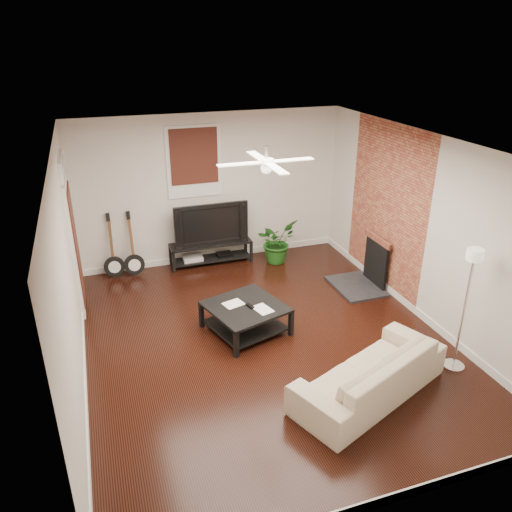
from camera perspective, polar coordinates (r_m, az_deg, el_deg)
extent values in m
cube|color=black|center=(7.35, 1.01, -9.43)|extent=(5.00, 6.00, 0.01)
cube|color=white|center=(6.25, 1.21, 12.47)|extent=(5.00, 6.00, 0.01)
cube|color=silver|center=(9.39, -5.15, 7.58)|extent=(5.00, 0.01, 2.80)
cube|color=silver|center=(4.37, 14.96, -14.48)|extent=(5.00, 0.01, 2.80)
cube|color=silver|center=(6.36, -20.64, -2.31)|extent=(0.01, 6.00, 2.80)
cube|color=silver|center=(7.83, 18.62, 2.94)|extent=(0.01, 6.00, 2.80)
cube|color=#953E30|center=(8.58, 14.66, 5.27)|extent=(0.02, 2.20, 2.80)
cube|color=black|center=(8.78, 12.44, -0.70)|extent=(0.80, 1.10, 0.92)
cube|color=black|center=(9.16, -7.08, 10.63)|extent=(1.00, 0.06, 1.30)
cube|color=white|center=(8.17, -20.15, 2.46)|extent=(0.08, 1.00, 2.50)
cube|color=black|center=(9.57, -5.15, 0.36)|extent=(1.55, 0.41, 0.43)
imported|color=black|center=(9.36, -5.32, 3.85)|extent=(1.39, 0.18, 0.80)
cube|color=black|center=(7.42, -1.20, -7.11)|extent=(1.26, 1.26, 0.43)
imported|color=tan|center=(6.36, 12.89, -12.83)|extent=(2.26, 1.56, 0.61)
imported|color=#1C5418|center=(9.56, 2.34, 1.69)|extent=(0.98, 0.96, 0.83)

